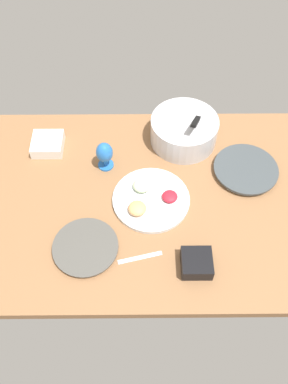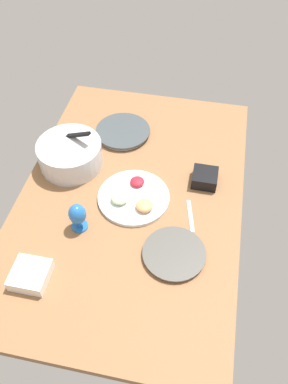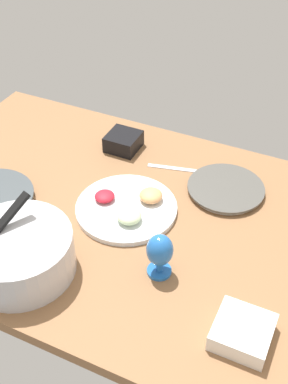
{
  "view_description": "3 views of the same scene",
  "coord_description": "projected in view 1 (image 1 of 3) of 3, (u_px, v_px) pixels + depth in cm",
  "views": [
    {
      "loc": [
        -5.51,
        -100.2,
        145.99
      ],
      "look_at": [
        -4.79,
        -1.32,
        5.96
      ],
      "focal_mm": 37.7,
      "sensor_mm": 36.0,
      "label": 1
    },
    {
      "loc": [
        -115.84,
        -30.07,
        142.46
      ],
      "look_at": [
        -1.79,
        -6.71,
        5.96
      ],
      "focal_mm": 36.76,
      "sensor_mm": 36.0,
      "label": 2
    },
    {
      "loc": [
        -59.08,
        106.55,
        111.65
      ],
      "look_at": [
        -6.01,
        -6.31,
        5.96
      ],
      "focal_mm": 46.7,
      "sensor_mm": 36.0,
      "label": 3
    }
  ],
  "objects": [
    {
      "name": "fruit_platter",
      "position": [
        150.0,
        199.0,
        1.75
      ],
      "size": [
        33.67,
        33.67,
        5.58
      ],
      "color": "silver",
      "rests_on": "ground_plane"
    },
    {
      "name": "hurricane_glass_blue",
      "position": [
        105.0,
        154.0,
        1.8
      ],
      "size": [
        7.68,
        7.68,
        14.4
      ],
      "color": "blue",
      "rests_on": "ground_plane"
    },
    {
      "name": "ground_plane",
      "position": [
        155.0,
        200.0,
        1.79
      ],
      "size": [
        160.0,
        104.0,
        4.0
      ],
      "primitive_type": "cube",
      "color": "#8C603D"
    },
    {
      "name": "dinner_plate_right",
      "position": [
        246.0,
        170.0,
        1.84
      ],
      "size": [
        29.43,
        29.43,
        2.84
      ],
      "color": "silver",
      "rests_on": "ground_plane"
    },
    {
      "name": "square_bowl_black",
      "position": [
        197.0,
        263.0,
        1.55
      ],
      "size": [
        11.92,
        11.92,
        6.22
      ],
      "color": "black",
      "rests_on": "ground_plane"
    },
    {
      "name": "mixing_bowl",
      "position": [
        184.0,
        130.0,
        1.91
      ],
      "size": [
        31.78,
        31.78,
        20.58
      ],
      "color": "silver",
      "rests_on": "ground_plane"
    },
    {
      "name": "dinner_plate_left",
      "position": [
        86.0,
        247.0,
        1.62
      ],
      "size": [
        26.6,
        26.6,
        2.14
      ],
      "color": "silver",
      "rests_on": "ground_plane"
    },
    {
      "name": "square_bowl_white",
      "position": [
        48.0,
        144.0,
        1.91
      ],
      "size": [
        14.47,
        14.47,
        5.38
      ],
      "color": "white",
      "rests_on": "ground_plane"
    },
    {
      "name": "fork_by_left_plate",
      "position": [
        140.0,
        257.0,
        1.6
      ],
      "size": [
        17.93,
        5.87,
        0.6
      ],
      "primitive_type": "cube",
      "rotation": [
        0.0,
        0.0,
        0.23
      ],
      "color": "silver",
      "rests_on": "ground_plane"
    }
  ]
}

